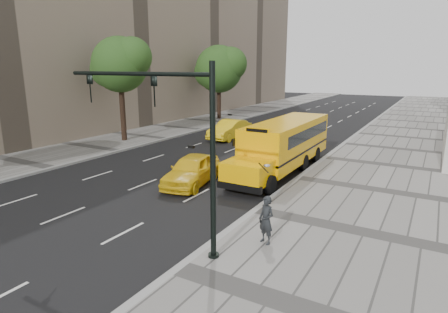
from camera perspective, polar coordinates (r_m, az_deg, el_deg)
The scene contains 12 objects.
ground at distance 24.04m, azimuth -2.46°, elevation -1.49°, with size 140.00×140.00×0.00m, color black.
sidewalk_museum at distance 20.52m, azimuth 27.28°, elevation -5.48°, with size 12.00×140.00×0.15m, color gray.
sidewalk_far at distance 31.19m, azimuth -19.79°, elevation 1.35°, with size 6.00×140.00×0.15m, color gray.
curb_museum at distance 21.51m, azimuth 11.18°, elevation -3.35°, with size 0.30×140.00×0.15m, color gray.
curb_far at distance 28.99m, azimuth -15.93°, elevation 0.76°, with size 0.30×140.00×0.15m, color gray.
tree_b at distance 32.35m, azimuth -15.51°, elevation 13.41°, with size 5.07×4.50×8.64m.
tree_c at distance 44.89m, azimuth -0.66°, elevation 13.25°, with size 6.17×5.49×8.70m.
school_bus at distance 23.25m, azimuth 9.34°, elevation 2.29°, with size 2.96×11.56×3.19m.
taxi_near at distance 20.24m, azimuth -4.94°, elevation -2.05°, with size 1.91×4.74×1.61m, color yellow.
taxi_far at distance 33.02m, azimuth 0.88°, elevation 4.13°, with size 1.76×5.05×1.66m, color yellow.
pedestrian at distance 13.32m, azimuth 6.45°, elevation -9.60°, with size 0.63×0.41×1.73m, color black.
traffic_signal at distance 12.18m, azimuth -7.38°, elevation 3.32°, with size 6.18×0.36×6.40m.
Camera 1 is at (12.49, -19.57, 6.23)m, focal length 30.00 mm.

